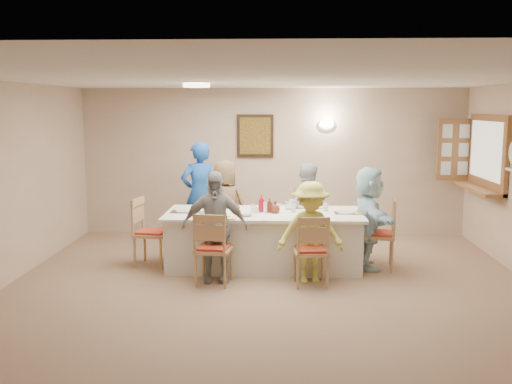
{
  "coord_description": "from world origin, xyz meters",
  "views": [
    {
      "loc": [
        0.11,
        -6.19,
        2.19
      ],
      "look_at": [
        -0.2,
        1.4,
        1.05
      ],
      "focal_mm": 40.0,
      "sensor_mm": 36.0,
      "label": 1
    }
  ],
  "objects_px": {
    "chair_back_left": "(226,222)",
    "chair_right_end": "(378,233)",
    "diner_back_left": "(225,207)",
    "condiment_ketchup": "(262,203)",
    "chair_left_end": "(152,232)",
    "diner_front_right": "(310,232)",
    "caregiver": "(199,194)",
    "serving_hatch": "(488,154)",
    "diner_front_left": "(215,227)",
    "chair_back_right": "(305,222)",
    "chair_front_left": "(214,248)",
    "diner_back_right": "(306,209)",
    "diner_right_end": "(368,218)",
    "dining_table": "(264,240)",
    "chair_front_right": "(311,250)"
  },
  "relations": [
    {
      "from": "chair_front_right",
      "to": "diner_back_right",
      "type": "bearing_deg",
      "value": -95.06
    },
    {
      "from": "chair_left_end",
      "to": "diner_front_left",
      "type": "distance_m",
      "value": 1.19
    },
    {
      "from": "diner_front_right",
      "to": "caregiver",
      "type": "height_order",
      "value": "caregiver"
    },
    {
      "from": "chair_back_left",
      "to": "diner_right_end",
      "type": "relative_size",
      "value": 0.65
    },
    {
      "from": "diner_front_left",
      "to": "chair_left_end",
      "type": "bearing_deg",
      "value": 142.29
    },
    {
      "from": "chair_front_left",
      "to": "diner_front_left",
      "type": "height_order",
      "value": "diner_front_left"
    },
    {
      "from": "serving_hatch",
      "to": "diner_back_right",
      "type": "relative_size",
      "value": 1.1
    },
    {
      "from": "diner_front_right",
      "to": "caregiver",
      "type": "relative_size",
      "value": 0.77
    },
    {
      "from": "diner_front_right",
      "to": "serving_hatch",
      "type": "bearing_deg",
      "value": 27.56
    },
    {
      "from": "serving_hatch",
      "to": "diner_right_end",
      "type": "xyz_separation_m",
      "value": [
        -1.88,
        -0.94,
        -0.8
      ]
    },
    {
      "from": "diner_back_right",
      "to": "serving_hatch",
      "type": "bearing_deg",
      "value": -169.27
    },
    {
      "from": "diner_right_end",
      "to": "chair_back_right",
      "type": "bearing_deg",
      "value": 41.09
    },
    {
      "from": "chair_left_end",
      "to": "condiment_ketchup",
      "type": "relative_size",
      "value": 3.95
    },
    {
      "from": "diner_front_right",
      "to": "diner_back_right",
      "type": "bearing_deg",
      "value": 86.58
    },
    {
      "from": "chair_front_right",
      "to": "chair_front_left",
      "type": "bearing_deg",
      "value": -5.06
    },
    {
      "from": "diner_front_left",
      "to": "condiment_ketchup",
      "type": "relative_size",
      "value": 5.85
    },
    {
      "from": "caregiver",
      "to": "condiment_ketchup",
      "type": "distance_m",
      "value": 1.51
    },
    {
      "from": "dining_table",
      "to": "diner_front_left",
      "type": "distance_m",
      "value": 0.96
    },
    {
      "from": "chair_back_right",
      "to": "chair_front_left",
      "type": "height_order",
      "value": "chair_back_right"
    },
    {
      "from": "diner_front_right",
      "to": "condiment_ketchup",
      "type": "bearing_deg",
      "value": 128.21
    },
    {
      "from": "dining_table",
      "to": "diner_back_right",
      "type": "bearing_deg",
      "value": 48.58
    },
    {
      "from": "chair_back_left",
      "to": "chair_left_end",
      "type": "bearing_deg",
      "value": -134.25
    },
    {
      "from": "chair_left_end",
      "to": "diner_right_end",
      "type": "xyz_separation_m",
      "value": [
        2.97,
        0.0,
        0.22
      ]
    },
    {
      "from": "diner_front_left",
      "to": "diner_front_right",
      "type": "height_order",
      "value": "diner_front_left"
    },
    {
      "from": "serving_hatch",
      "to": "diner_front_left",
      "type": "height_order",
      "value": "serving_hatch"
    },
    {
      "from": "chair_right_end",
      "to": "diner_back_left",
      "type": "relative_size",
      "value": 0.68
    },
    {
      "from": "serving_hatch",
      "to": "diner_front_right",
      "type": "xyz_separation_m",
      "value": [
        -2.7,
        -1.62,
        -0.86
      ]
    },
    {
      "from": "dining_table",
      "to": "chair_left_end",
      "type": "relative_size",
      "value": 2.82
    },
    {
      "from": "chair_left_end",
      "to": "diner_back_left",
      "type": "height_order",
      "value": "diner_back_left"
    },
    {
      "from": "chair_back_left",
      "to": "chair_right_end",
      "type": "distance_m",
      "value": 2.29
    },
    {
      "from": "chair_front_left",
      "to": "diner_front_right",
      "type": "distance_m",
      "value": 1.22
    },
    {
      "from": "chair_left_end",
      "to": "diner_right_end",
      "type": "relative_size",
      "value": 0.68
    },
    {
      "from": "chair_back_left",
      "to": "chair_right_end",
      "type": "xyz_separation_m",
      "value": [
        2.15,
        -0.8,
        0.03
      ]
    },
    {
      "from": "diner_back_left",
      "to": "condiment_ketchup",
      "type": "height_order",
      "value": "diner_back_left"
    },
    {
      "from": "dining_table",
      "to": "chair_front_right",
      "type": "distance_m",
      "value": 1.0
    },
    {
      "from": "diner_back_right",
      "to": "caregiver",
      "type": "distance_m",
      "value": 1.72
    },
    {
      "from": "chair_left_end",
      "to": "diner_front_right",
      "type": "bearing_deg",
      "value": -99.59
    },
    {
      "from": "chair_front_right",
      "to": "chair_right_end",
      "type": "bearing_deg",
      "value": -144.96
    },
    {
      "from": "chair_back_left",
      "to": "chair_front_left",
      "type": "height_order",
      "value": "chair_front_left"
    },
    {
      "from": "chair_back_right",
      "to": "chair_left_end",
      "type": "xyz_separation_m",
      "value": [
        -2.15,
        -0.8,
        -0.0
      ]
    },
    {
      "from": "chair_back_right",
      "to": "chair_right_end",
      "type": "bearing_deg",
      "value": -30.2
    },
    {
      "from": "caregiver",
      "to": "condiment_ketchup",
      "type": "relative_size",
      "value": 6.89
    },
    {
      "from": "chair_back_left",
      "to": "chair_left_end",
      "type": "height_order",
      "value": "chair_left_end"
    },
    {
      "from": "diner_back_right",
      "to": "condiment_ketchup",
      "type": "bearing_deg",
      "value": 50.69
    },
    {
      "from": "chair_back_right",
      "to": "diner_back_right",
      "type": "xyz_separation_m",
      "value": [
        0.0,
        -0.12,
        0.21
      ]
    },
    {
      "from": "chair_back_right",
      "to": "chair_right_end",
      "type": "xyz_separation_m",
      "value": [
        0.95,
        -0.8,
        0.01
      ]
    },
    {
      "from": "dining_table",
      "to": "diner_back_left",
      "type": "relative_size",
      "value": 1.89
    },
    {
      "from": "dining_table",
      "to": "chair_left_end",
      "type": "distance_m",
      "value": 1.55
    },
    {
      "from": "chair_left_end",
      "to": "serving_hatch",
      "type": "bearing_deg",
      "value": -71.04
    },
    {
      "from": "chair_back_left",
      "to": "diner_front_left",
      "type": "bearing_deg",
      "value": -84.35
    }
  ]
}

